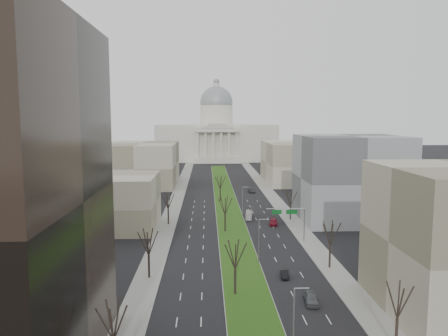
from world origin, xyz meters
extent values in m
plane|color=black|center=(0.00, 120.00, 0.00)|extent=(600.00, 600.00, 0.00)
cube|color=#999993|center=(0.00, 119.00, 0.07)|extent=(8.00, 222.00, 0.15)
cube|color=#264D14|center=(0.00, 119.00, 0.17)|extent=(7.70, 221.70, 0.06)
cube|color=gray|center=(-17.50, 95.00, 0.07)|extent=(5.00, 330.00, 0.15)
cube|color=gray|center=(17.50, 95.00, 0.07)|extent=(5.00, 330.00, 0.15)
cube|color=beige|center=(0.00, 270.00, 12.00)|extent=(80.00, 40.00, 24.00)
cube|color=beige|center=(0.00, 247.00, 2.00)|extent=(30.00, 6.00, 4.00)
cube|color=beige|center=(0.00, 247.00, 21.00)|extent=(28.00, 5.00, 2.50)
cube|color=beige|center=(0.00, 247.00, 23.00)|extent=(20.00, 5.00, 1.80)
cube|color=beige|center=(0.00, 247.00, 24.60)|extent=(12.00, 5.00, 1.60)
cylinder|color=beige|center=(0.00, 270.00, 30.00)|extent=(22.00, 22.00, 14.00)
sphere|color=gray|center=(0.00, 270.00, 39.00)|extent=(22.00, 22.00, 22.00)
cylinder|color=beige|center=(0.00, 270.00, 50.00)|extent=(4.00, 4.00, 4.00)
sphere|color=gray|center=(0.00, 270.00, 53.00)|extent=(4.00, 4.00, 4.00)
cylinder|color=beige|center=(-12.50, 247.00, 12.00)|extent=(2.00, 2.00, 16.00)
cylinder|color=beige|center=(-7.50, 247.00, 12.00)|extent=(2.00, 2.00, 16.00)
cylinder|color=beige|center=(-2.50, 247.00, 12.00)|extent=(2.00, 2.00, 16.00)
cylinder|color=beige|center=(2.50, 247.00, 12.00)|extent=(2.00, 2.00, 16.00)
cylinder|color=beige|center=(7.50, 247.00, 12.00)|extent=(2.00, 2.00, 16.00)
cylinder|color=beige|center=(12.50, 247.00, 12.00)|extent=(2.00, 2.00, 16.00)
cube|color=tan|center=(-33.00, 85.00, 7.00)|extent=(26.00, 22.00, 14.00)
cube|color=slate|center=(34.00, 92.00, 12.00)|extent=(28.00, 26.00, 24.00)
cube|color=gray|center=(-35.00, 160.00, 9.00)|extent=(30.00, 40.00, 18.00)
cube|color=tan|center=(35.00, 165.00, 9.00)|extent=(30.00, 40.00, 18.00)
cylinder|color=black|center=(-17.20, 48.00, 2.16)|extent=(0.40, 0.40, 4.32)
cylinder|color=black|center=(-17.20, 88.00, 2.11)|extent=(0.40, 0.40, 4.22)
cylinder|color=black|center=(17.20, 22.00, 2.06)|extent=(0.40, 0.40, 4.13)
cylinder|color=black|center=(17.20, 52.00, 2.21)|extent=(0.40, 0.40, 4.42)
cylinder|color=black|center=(17.20, 92.00, 2.02)|extent=(0.40, 0.40, 4.03)
cylinder|color=black|center=(-2.00, 40.00, 2.16)|extent=(0.40, 0.40, 4.32)
cylinder|color=black|center=(-2.00, 80.00, 2.16)|extent=(0.40, 0.40, 4.32)
cylinder|color=black|center=(-2.00, 120.00, 2.16)|extent=(0.40, 0.40, 4.32)
cylinder|color=gray|center=(3.70, 20.00, 4.50)|extent=(0.20, 0.20, 9.00)
cylinder|color=gray|center=(4.60, 20.00, 9.10)|extent=(1.80, 0.12, 0.12)
cylinder|color=gray|center=(3.70, 55.00, 4.50)|extent=(0.20, 0.20, 9.00)
cylinder|color=gray|center=(4.60, 55.00, 9.10)|extent=(1.80, 0.12, 0.12)
cylinder|color=gray|center=(3.70, 95.00, 4.50)|extent=(0.20, 0.20, 9.00)
cylinder|color=gray|center=(4.60, 95.00, 9.10)|extent=(1.80, 0.12, 0.12)
cylinder|color=gray|center=(16.20, 70.00, 4.00)|extent=(0.24, 0.24, 8.00)
cylinder|color=gray|center=(11.70, 70.00, 8.00)|extent=(9.00, 0.18, 0.18)
cube|color=#0C591E|center=(13.20, 70.08, 7.20)|extent=(2.60, 0.08, 1.00)
cube|color=#0C591E|center=(9.70, 70.08, 7.20)|extent=(2.20, 0.08, 1.00)
imported|color=#515459|center=(9.76, 36.13, 0.85)|extent=(2.48, 5.16, 1.70)
imported|color=black|center=(7.59, 47.47, 0.66)|extent=(1.85, 4.16, 1.33)
imported|color=maroon|center=(11.49, 86.51, 0.76)|extent=(2.98, 5.55, 1.53)
imported|color=#46484D|center=(10.75, 137.79, 0.69)|extent=(2.75, 5.15, 1.37)
imported|color=white|center=(5.50, 94.29, 1.03)|extent=(2.63, 7.58, 2.07)
camera|label=1|loc=(-6.54, -29.18, 29.23)|focal=35.00mm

